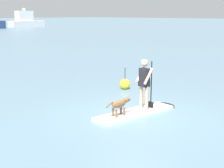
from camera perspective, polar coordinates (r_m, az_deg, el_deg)
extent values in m
plane|color=slate|center=(11.16, 3.93, -5.22)|extent=(400.00, 400.00, 0.00)
cube|color=silver|center=(11.14, 3.93, -4.98)|extent=(3.11, 1.27, 0.10)
ellipsoid|color=black|center=(12.21, 9.04, -3.58)|extent=(0.67, 0.83, 0.10)
cylinder|color=tan|center=(11.39, 5.01, -2.22)|extent=(0.12, 0.12, 0.82)
cylinder|color=tan|center=(11.22, 5.95, -2.46)|extent=(0.12, 0.12, 0.82)
cube|color=black|center=(11.19, 5.53, 0.09)|extent=(0.27, 0.39, 0.20)
cube|color=black|center=(11.15, 5.55, 1.19)|extent=(0.25, 0.37, 0.60)
sphere|color=tan|center=(11.07, 5.60, 3.57)|extent=(0.22, 0.22, 0.22)
ellipsoid|color=white|center=(11.06, 5.60, 3.88)|extent=(0.23, 0.23, 0.11)
cylinder|color=tan|center=(11.27, 4.86, 1.59)|extent=(0.43, 0.16, 0.54)
cylinder|color=tan|center=(11.01, 6.26, 1.32)|extent=(0.43, 0.16, 0.54)
cylinder|color=black|center=(11.46, 6.74, -0.12)|extent=(0.04, 0.04, 1.62)
cube|color=black|center=(11.63, 6.65, -3.53)|extent=(0.11, 0.19, 0.20)
ellipsoid|color=brown|center=(10.55, 1.15, -3.43)|extent=(0.59, 0.31, 0.26)
ellipsoid|color=brown|center=(10.75, 2.50, -2.72)|extent=(0.24, 0.19, 0.18)
ellipsoid|color=#503923|center=(10.82, 2.93, -2.72)|extent=(0.13, 0.10, 0.08)
cylinder|color=brown|center=(10.29, -0.43, -3.53)|extent=(0.27, 0.09, 0.18)
cylinder|color=brown|center=(10.78, 1.54, -4.53)|extent=(0.07, 0.07, 0.26)
cylinder|color=brown|center=(10.67, 2.09, -4.71)|extent=(0.07, 0.07, 0.26)
cylinder|color=brown|center=(10.57, 0.18, -4.87)|extent=(0.07, 0.07, 0.26)
cylinder|color=brown|center=(10.46, 0.73, -5.06)|extent=(0.07, 0.07, 0.26)
cube|color=silver|center=(87.65, -14.36, 9.97)|extent=(9.50, 2.64, 1.44)
cube|color=silver|center=(87.21, -14.81, 11.22)|extent=(4.29, 1.94, 2.45)
ellipsoid|color=white|center=(87.21, -14.87, 12.25)|extent=(0.90, 0.90, 0.60)
sphere|color=yellow|center=(14.77, 2.23, 0.01)|extent=(0.46, 0.46, 0.46)
cylinder|color=black|center=(14.68, 2.24, 1.84)|extent=(0.03, 0.03, 0.50)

